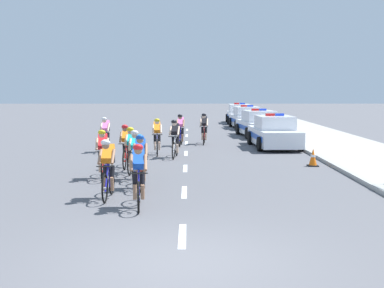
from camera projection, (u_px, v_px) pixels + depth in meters
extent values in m
plane|color=#56565B|center=(181.00, 261.00, 8.12)|extent=(160.00, 160.00, 0.00)
cube|color=#A3A099|center=(353.00, 150.00, 22.07)|extent=(4.31, 60.00, 0.12)
cube|color=#9E9E99|center=(305.00, 150.00, 22.06)|extent=(0.16, 60.00, 0.13)
cube|color=white|center=(182.00, 236.00, 9.52)|extent=(0.14, 1.60, 0.01)
cube|color=white|center=(184.00, 192.00, 13.50)|extent=(0.14, 1.60, 0.01)
cube|color=white|center=(185.00, 168.00, 17.47)|extent=(0.14, 1.60, 0.01)
cube|color=white|center=(186.00, 153.00, 21.45)|extent=(0.14, 1.60, 0.01)
cube|color=white|center=(186.00, 143.00, 25.42)|extent=(0.14, 1.60, 0.01)
cube|color=white|center=(187.00, 136.00, 29.40)|extent=(0.14, 1.60, 0.01)
cube|color=white|center=(187.00, 130.00, 33.37)|extent=(0.14, 1.60, 0.01)
torus|color=black|center=(138.00, 197.00, 11.20)|extent=(0.10, 0.73, 0.72)
cylinder|color=#99999E|center=(138.00, 197.00, 11.20)|extent=(0.06, 0.06, 0.06)
torus|color=black|center=(139.00, 188.00, 12.19)|extent=(0.10, 0.73, 0.72)
cylinder|color=#99999E|center=(139.00, 188.00, 12.19)|extent=(0.06, 0.06, 0.06)
cylinder|color=#1E1E99|center=(139.00, 170.00, 11.58)|extent=(0.08, 0.55, 0.04)
cylinder|color=#1E1E99|center=(139.00, 185.00, 11.45)|extent=(0.08, 0.48, 0.63)
cylinder|color=#1E1E99|center=(139.00, 181.00, 11.81)|extent=(0.04, 0.04, 0.65)
cylinder|color=black|center=(138.00, 173.00, 11.24)|extent=(0.42, 0.06, 0.03)
cube|color=black|center=(139.00, 167.00, 11.78)|extent=(0.12, 0.23, 0.05)
cube|color=blue|center=(138.00, 159.00, 11.63)|extent=(0.33, 0.57, 0.44)
cube|color=black|center=(139.00, 165.00, 11.76)|extent=(0.30, 0.22, 0.18)
cylinder|color=black|center=(143.00, 180.00, 11.76)|extent=(0.13, 0.23, 0.40)
cylinder|color=#9E7051|center=(143.00, 192.00, 11.71)|extent=(0.10, 0.16, 0.36)
cylinder|color=black|center=(135.00, 180.00, 11.74)|extent=(0.12, 0.18, 0.40)
cylinder|color=#9E7051|center=(135.00, 192.00, 11.69)|extent=(0.10, 0.13, 0.36)
cylinder|color=#9E7051|center=(145.00, 163.00, 11.44)|extent=(0.11, 0.41, 0.35)
cylinder|color=#9E7051|center=(131.00, 163.00, 11.41)|extent=(0.11, 0.41, 0.35)
sphere|color=#9E7051|center=(138.00, 150.00, 11.31)|extent=(0.19, 0.19, 0.19)
ellipsoid|color=red|center=(138.00, 147.00, 11.29)|extent=(0.26, 0.33, 0.24)
torus|color=black|center=(105.00, 188.00, 12.17)|extent=(0.05, 0.72, 0.72)
cylinder|color=#99999E|center=(105.00, 188.00, 12.17)|extent=(0.06, 0.06, 0.06)
torus|color=black|center=(112.00, 181.00, 13.16)|extent=(0.05, 0.72, 0.72)
cylinder|color=#99999E|center=(112.00, 181.00, 13.16)|extent=(0.06, 0.06, 0.06)
cylinder|color=#1E1E99|center=(108.00, 164.00, 12.56)|extent=(0.04, 0.55, 0.04)
cylinder|color=#1E1E99|center=(107.00, 178.00, 12.42)|extent=(0.05, 0.48, 0.63)
cylinder|color=#1E1E99|center=(109.00, 174.00, 12.79)|extent=(0.04, 0.04, 0.65)
cylinder|color=black|center=(105.00, 167.00, 12.21)|extent=(0.42, 0.03, 0.03)
cube|color=black|center=(109.00, 161.00, 12.75)|extent=(0.10, 0.22, 0.05)
cube|color=orange|center=(108.00, 154.00, 12.60)|extent=(0.29, 0.55, 0.46)
cube|color=black|center=(109.00, 159.00, 12.74)|extent=(0.28, 0.20, 0.18)
cylinder|color=black|center=(112.00, 173.00, 12.72)|extent=(0.11, 0.22, 0.40)
cylinder|color=#9E7051|center=(112.00, 184.00, 12.67)|extent=(0.09, 0.16, 0.36)
cylinder|color=black|center=(105.00, 173.00, 12.72)|extent=(0.11, 0.17, 0.40)
cylinder|color=#9E7051|center=(105.00, 184.00, 12.67)|extent=(0.09, 0.12, 0.36)
cylinder|color=#9E7051|center=(113.00, 157.00, 12.39)|extent=(0.08, 0.40, 0.35)
cylinder|color=#9E7051|center=(100.00, 157.00, 12.40)|extent=(0.08, 0.40, 0.35)
sphere|color=#9E7051|center=(106.00, 145.00, 12.28)|extent=(0.19, 0.19, 0.19)
ellipsoid|color=white|center=(106.00, 143.00, 12.26)|extent=(0.23, 0.32, 0.24)
torus|color=black|center=(140.00, 179.00, 13.44)|extent=(0.10, 0.73, 0.72)
cylinder|color=#99999E|center=(140.00, 179.00, 13.44)|extent=(0.06, 0.06, 0.06)
torus|color=black|center=(141.00, 173.00, 14.43)|extent=(0.10, 0.73, 0.72)
cylinder|color=#99999E|center=(141.00, 173.00, 14.43)|extent=(0.06, 0.06, 0.06)
cylinder|color=#B21919|center=(140.00, 157.00, 13.82)|extent=(0.08, 0.55, 0.04)
cylinder|color=#B21919|center=(140.00, 169.00, 13.68)|extent=(0.07, 0.48, 0.63)
cylinder|color=#B21919|center=(141.00, 166.00, 14.05)|extent=(0.04, 0.04, 0.65)
cylinder|color=black|center=(140.00, 159.00, 13.48)|extent=(0.42, 0.06, 0.03)
cube|color=black|center=(141.00, 154.00, 14.02)|extent=(0.12, 0.23, 0.05)
cube|color=blue|center=(140.00, 148.00, 13.87)|extent=(0.32, 0.56, 0.47)
cube|color=black|center=(141.00, 153.00, 14.00)|extent=(0.29, 0.22, 0.18)
cylinder|color=black|center=(144.00, 165.00, 14.00)|extent=(0.13, 0.23, 0.40)
cylinder|color=#9E7051|center=(144.00, 175.00, 13.95)|extent=(0.10, 0.16, 0.36)
cylinder|color=black|center=(137.00, 165.00, 13.98)|extent=(0.12, 0.18, 0.40)
cylinder|color=#9E7051|center=(137.00, 175.00, 13.93)|extent=(0.10, 0.13, 0.36)
cylinder|color=#9E7051|center=(146.00, 150.00, 13.67)|extent=(0.10, 0.41, 0.35)
cylinder|color=#9E7051|center=(134.00, 150.00, 13.65)|extent=(0.10, 0.41, 0.35)
sphere|color=#9E7051|center=(140.00, 140.00, 13.55)|extent=(0.19, 0.19, 0.19)
ellipsoid|color=blue|center=(140.00, 138.00, 13.53)|extent=(0.25, 0.33, 0.24)
torus|color=black|center=(134.00, 170.00, 14.82)|extent=(0.06, 0.72, 0.72)
cylinder|color=#99999E|center=(134.00, 170.00, 14.82)|extent=(0.06, 0.06, 0.06)
torus|color=black|center=(138.00, 165.00, 15.81)|extent=(0.06, 0.72, 0.72)
cylinder|color=#99999E|center=(138.00, 165.00, 15.81)|extent=(0.06, 0.06, 0.06)
cylinder|color=#1E1E99|center=(136.00, 150.00, 15.21)|extent=(0.05, 0.55, 0.04)
cylinder|color=#1E1E99|center=(135.00, 162.00, 15.07)|extent=(0.05, 0.48, 0.63)
cylinder|color=#1E1E99|center=(137.00, 159.00, 15.44)|extent=(0.04, 0.04, 0.65)
cylinder|color=black|center=(134.00, 152.00, 14.86)|extent=(0.42, 0.04, 0.03)
cube|color=black|center=(137.00, 148.00, 15.40)|extent=(0.11, 0.22, 0.05)
cube|color=#19B2B7|center=(136.00, 142.00, 15.25)|extent=(0.29, 0.56, 0.44)
cube|color=black|center=(137.00, 147.00, 15.39)|extent=(0.29, 0.21, 0.18)
cylinder|color=black|center=(140.00, 158.00, 15.37)|extent=(0.12, 0.23, 0.40)
cylinder|color=tan|center=(139.00, 167.00, 15.32)|extent=(0.09, 0.16, 0.36)
cylinder|color=black|center=(134.00, 158.00, 15.38)|extent=(0.11, 0.17, 0.40)
cylinder|color=tan|center=(133.00, 167.00, 15.33)|extent=(0.09, 0.12, 0.36)
cylinder|color=tan|center=(141.00, 145.00, 15.04)|extent=(0.09, 0.40, 0.35)
cylinder|color=tan|center=(130.00, 145.00, 15.05)|extent=(0.09, 0.40, 0.35)
sphere|color=tan|center=(135.00, 135.00, 14.93)|extent=(0.19, 0.19, 0.19)
ellipsoid|color=white|center=(135.00, 133.00, 14.91)|extent=(0.24, 0.32, 0.24)
torus|color=black|center=(102.00, 170.00, 14.98)|extent=(0.13, 0.72, 0.72)
cylinder|color=#99999E|center=(102.00, 170.00, 14.98)|extent=(0.07, 0.07, 0.06)
torus|color=black|center=(104.00, 164.00, 15.96)|extent=(0.13, 0.72, 0.72)
cylinder|color=#99999E|center=(104.00, 164.00, 15.96)|extent=(0.07, 0.07, 0.06)
cylinder|color=#B21919|center=(103.00, 150.00, 15.36)|extent=(0.10, 0.55, 0.04)
cylinder|color=#B21919|center=(102.00, 161.00, 15.23)|extent=(0.09, 0.48, 0.63)
cylinder|color=#B21919|center=(103.00, 159.00, 15.59)|extent=(0.04, 0.04, 0.65)
cylinder|color=black|center=(102.00, 152.00, 15.02)|extent=(0.42, 0.08, 0.03)
cube|color=black|center=(103.00, 148.00, 15.56)|extent=(0.12, 0.23, 0.05)
cube|color=red|center=(103.00, 142.00, 15.41)|extent=(0.34, 0.57, 0.47)
cube|color=black|center=(103.00, 146.00, 15.54)|extent=(0.30, 0.23, 0.18)
cylinder|color=black|center=(106.00, 158.00, 15.54)|extent=(0.13, 0.23, 0.40)
cylinder|color=tan|center=(106.00, 166.00, 15.49)|extent=(0.11, 0.16, 0.36)
cylinder|color=black|center=(100.00, 158.00, 15.52)|extent=(0.13, 0.18, 0.40)
cylinder|color=tan|center=(100.00, 167.00, 15.47)|extent=(0.10, 0.13, 0.36)
cylinder|color=tan|center=(108.00, 144.00, 15.22)|extent=(0.12, 0.41, 0.35)
cylinder|color=tan|center=(97.00, 144.00, 15.18)|extent=(0.12, 0.41, 0.35)
sphere|color=tan|center=(102.00, 135.00, 15.09)|extent=(0.19, 0.19, 0.19)
ellipsoid|color=yellow|center=(102.00, 132.00, 15.07)|extent=(0.26, 0.34, 0.24)
torus|color=black|center=(130.00, 164.00, 16.02)|extent=(0.09, 0.73, 0.72)
cylinder|color=#99999E|center=(130.00, 164.00, 16.02)|extent=(0.06, 0.06, 0.06)
torus|color=black|center=(135.00, 160.00, 17.01)|extent=(0.09, 0.73, 0.72)
cylinder|color=#99999E|center=(135.00, 160.00, 17.01)|extent=(0.06, 0.06, 0.06)
cylinder|color=silver|center=(132.00, 146.00, 16.41)|extent=(0.07, 0.55, 0.04)
cylinder|color=silver|center=(131.00, 156.00, 16.27)|extent=(0.07, 0.48, 0.63)
cylinder|color=silver|center=(133.00, 154.00, 16.64)|extent=(0.04, 0.04, 0.65)
cylinder|color=black|center=(130.00, 148.00, 16.06)|extent=(0.42, 0.05, 0.03)
cube|color=black|center=(133.00, 144.00, 16.60)|extent=(0.11, 0.23, 0.05)
cube|color=#19B2B7|center=(132.00, 138.00, 16.46)|extent=(0.31, 0.56, 0.45)
cube|color=black|center=(133.00, 143.00, 16.59)|extent=(0.29, 0.22, 0.18)
cylinder|color=black|center=(135.00, 153.00, 16.57)|extent=(0.12, 0.23, 0.40)
cylinder|color=tan|center=(135.00, 162.00, 16.52)|extent=(0.10, 0.16, 0.36)
cylinder|color=black|center=(130.00, 153.00, 16.58)|extent=(0.12, 0.17, 0.40)
cylinder|color=tan|center=(130.00, 161.00, 16.53)|extent=(0.10, 0.13, 0.36)
cylinder|color=tan|center=(136.00, 140.00, 16.24)|extent=(0.10, 0.40, 0.35)
cylinder|color=tan|center=(126.00, 140.00, 16.26)|extent=(0.10, 0.40, 0.35)
sphere|color=tan|center=(130.00, 132.00, 16.13)|extent=(0.19, 0.19, 0.19)
ellipsoid|color=yellow|center=(130.00, 130.00, 16.11)|extent=(0.25, 0.33, 0.24)
torus|color=black|center=(124.00, 159.00, 17.09)|extent=(0.06, 0.72, 0.72)
cylinder|color=#99999E|center=(124.00, 159.00, 17.09)|extent=(0.06, 0.06, 0.06)
torus|color=black|center=(129.00, 155.00, 18.08)|extent=(0.06, 0.72, 0.72)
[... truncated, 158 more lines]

